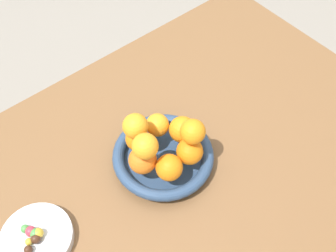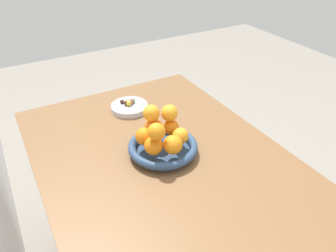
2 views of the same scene
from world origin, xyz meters
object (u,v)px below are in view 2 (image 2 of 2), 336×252
at_px(candy_ball_7, 130,103).
at_px(candy_ball_6, 122,102).
at_px(fruit_bowl, 163,148).
at_px(candy_ball_5, 131,102).
at_px(candy_ball_2, 126,102).
at_px(orange_8, 169,113).
at_px(orange_0, 144,136).
at_px(orange_6, 156,131).
at_px(orange_1, 154,146).
at_px(orange_5, 153,127).
at_px(orange_4, 171,127).
at_px(candy_ball_3, 129,103).
at_px(orange_2, 173,145).
at_px(candy_dish, 129,107).
at_px(candy_ball_1, 133,101).
at_px(dining_table, 166,182).
at_px(orange_7, 153,113).
at_px(candy_ball_0, 126,103).
at_px(candy_ball_4, 129,103).
at_px(orange_3, 180,136).

bearing_deg(candy_ball_7, candy_ball_6, 47.70).
relative_size(fruit_bowl, candy_ball_5, 10.60).
bearing_deg(candy_ball_2, orange_8, -173.24).
bearing_deg(orange_0, orange_6, -172.59).
bearing_deg(orange_8, orange_6, 131.35).
bearing_deg(orange_1, orange_5, -26.92).
relative_size(orange_4, candy_ball_3, 2.50).
bearing_deg(candy_ball_3, orange_2, 178.13).
xyz_separation_m(orange_1, candy_ball_3, (0.34, -0.07, -0.04)).
relative_size(candy_dish, orange_2, 2.41).
relative_size(candy_dish, candy_ball_3, 6.76).
bearing_deg(candy_ball_1, orange_1, 166.07).
height_order(candy_dish, orange_2, orange_2).
height_order(orange_2, candy_ball_5, orange_2).
xyz_separation_m(orange_5, orange_8, (-0.02, -0.05, 0.05)).
bearing_deg(candy_ball_5, candy_ball_3, 116.02).
xyz_separation_m(orange_8, candy_ball_6, (0.30, 0.05, -0.09)).
height_order(dining_table, candy_dish, candy_dish).
height_order(orange_7, candy_ball_1, orange_7).
xyz_separation_m(orange_4, candy_ball_0, (0.28, 0.04, -0.03)).
height_order(orange_0, candy_ball_2, orange_0).
xyz_separation_m(orange_2, candy_ball_2, (0.39, -0.01, -0.04)).
relative_size(dining_table, candy_ball_7, 69.97).
xyz_separation_m(orange_8, candy_ball_3, (0.27, 0.03, -0.09)).
bearing_deg(orange_1, candy_ball_3, -10.78).
relative_size(candy_ball_0, candy_ball_4, 0.94).
xyz_separation_m(fruit_bowl, orange_6, (-0.04, 0.04, 0.10)).
bearing_deg(orange_3, candy_ball_5, 4.23).
distance_m(orange_0, orange_8, 0.11).
bearing_deg(orange_7, orange_3, -144.29).
height_order(orange_4, candy_ball_1, orange_4).
bearing_deg(orange_6, orange_0, 7.41).
height_order(orange_2, candy_ball_4, orange_2).
height_order(orange_6, candy_ball_4, orange_6).
bearing_deg(orange_4, fruit_bowl, 123.60).
bearing_deg(orange_8, candy_ball_6, 9.20).
relative_size(orange_7, candy_ball_7, 3.46).
relative_size(orange_2, orange_5, 1.00).
bearing_deg(candy_dish, candy_ball_0, 74.93).
bearing_deg(orange_6, orange_5, -22.01).
relative_size(orange_2, orange_8, 1.10).
bearing_deg(orange_3, orange_7, 35.71).
relative_size(orange_1, orange_4, 1.09).
bearing_deg(orange_7, orange_5, -40.23).
relative_size(fruit_bowl, candy_ball_0, 11.40).
bearing_deg(candy_ball_7, orange_7, 173.61).
height_order(candy_dish, candy_ball_0, candy_ball_0).
relative_size(fruit_bowl, candy_ball_2, 15.53).
relative_size(orange_4, orange_8, 0.98).
distance_m(candy_dish, candy_ball_0, 0.02).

